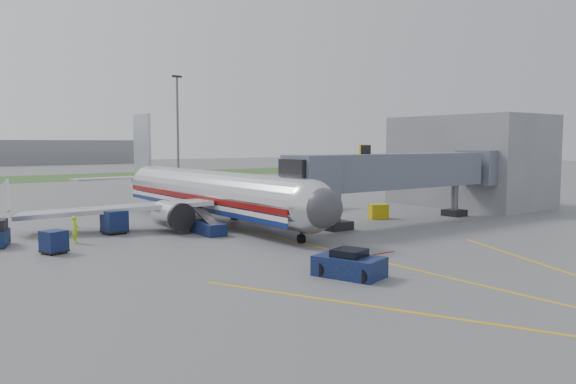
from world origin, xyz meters
TOP-DOWN VIEW (x-y plane):
  - ground at (0.00, 0.00)m, footprint 400.00×400.00m
  - grass_strip at (0.00, 90.00)m, footprint 300.00×25.00m
  - apron_markings at (0.00, -7.40)m, footprint 21.52×50.00m
  - airliner at (0.00, 15.25)m, footprint 32.10×35.67m
  - jet_bridge at (12.86, 5.00)m, footprint 25.30×4.00m
  - terminal at (30.00, 10.00)m, footprint 10.00×16.00m
  - light_mast_right at (25.00, 75.00)m, footprint 2.00×0.44m
  - pushback_tug at (-4.00, -7.34)m, footprint 3.13×4.00m
  - baggage_cart_a at (-9.20, 13.88)m, footprint 1.87×1.87m
  - baggage_cart_b at (-15.01, 8.37)m, footprint 1.75×1.75m
  - baggage_cart_c at (-3.12, 18.23)m, footprint 2.02×2.02m
  - belt_loader at (-3.43, 9.46)m, footprint 1.56×4.48m
  - ground_power_cart at (13.70, 8.00)m, footprint 1.97×1.66m
  - ramp_worker at (-12.86, 11.30)m, footprint 0.76×0.84m

SIDE VIEW (x-z plane):
  - ground at x=0.00m, z-range 0.00..0.00m
  - apron_markings at x=0.00m, z-range 0.00..0.01m
  - grass_strip at x=0.00m, z-range 0.00..0.01m
  - belt_loader at x=-3.43m, z-range -0.55..1.62m
  - pushback_tug at x=-4.00m, z-range -0.12..1.34m
  - ground_power_cart at x=13.70m, z-range -0.01..1.33m
  - baggage_cart_b at x=-15.01m, z-range 0.01..1.49m
  - baggage_cart_c at x=-3.12m, z-range 0.02..1.67m
  - baggage_cart_a at x=-9.20m, z-range 0.02..1.82m
  - ramp_worker at x=-12.86m, z-range 0.00..1.94m
  - airliner at x=0.00m, z-range -2.48..7.77m
  - jet_bridge at x=12.86m, z-range 1.02..7.92m
  - terminal at x=30.00m, z-range 0.00..10.00m
  - light_mast_right at x=25.00m, z-range 0.58..20.98m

